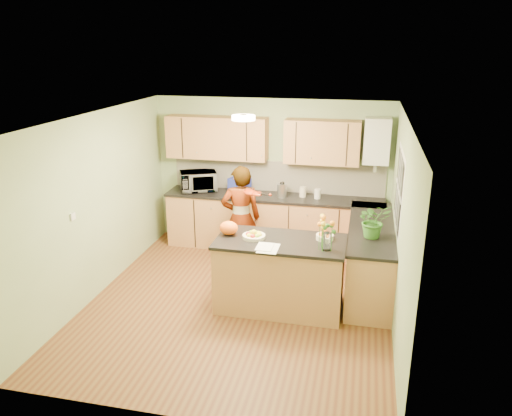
# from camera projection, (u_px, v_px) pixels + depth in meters

# --- Properties ---
(floor) EXTENTS (4.50, 4.50, 0.00)m
(floor) POSITION_uv_depth(u_px,v_px,m) (240.00, 302.00, 6.79)
(floor) COLOR #592F19
(floor) RESTS_ON ground
(ceiling) EXTENTS (4.00, 4.50, 0.02)m
(ceiling) POSITION_uv_depth(u_px,v_px,m) (237.00, 118.00, 5.99)
(ceiling) COLOR white
(ceiling) RESTS_ON wall_back
(wall_back) EXTENTS (4.00, 0.02, 2.50)m
(wall_back) POSITION_uv_depth(u_px,v_px,m) (271.00, 173.00, 8.47)
(wall_back) COLOR gray
(wall_back) RESTS_ON floor
(wall_front) EXTENTS (4.00, 0.02, 2.50)m
(wall_front) POSITION_uv_depth(u_px,v_px,m) (174.00, 300.00, 4.31)
(wall_front) COLOR gray
(wall_front) RESTS_ON floor
(wall_left) EXTENTS (0.02, 4.50, 2.50)m
(wall_left) POSITION_uv_depth(u_px,v_px,m) (97.00, 205.00, 6.80)
(wall_left) COLOR gray
(wall_left) RESTS_ON floor
(wall_right) EXTENTS (0.02, 4.50, 2.50)m
(wall_right) POSITION_uv_depth(u_px,v_px,m) (400.00, 228.00, 5.98)
(wall_right) COLOR gray
(wall_right) RESTS_ON floor
(back_counter) EXTENTS (3.64, 0.62, 0.94)m
(back_counter) POSITION_uv_depth(u_px,v_px,m) (273.00, 222.00, 8.42)
(back_counter) COLOR #A56A42
(back_counter) RESTS_ON floor
(right_counter) EXTENTS (0.62, 2.24, 0.94)m
(right_counter) POSITION_uv_depth(u_px,v_px,m) (370.00, 257.00, 7.08)
(right_counter) COLOR #A56A42
(right_counter) RESTS_ON floor
(splashback) EXTENTS (3.60, 0.02, 0.52)m
(splashback) POSITION_uv_depth(u_px,v_px,m) (277.00, 176.00, 8.46)
(splashback) COLOR white
(splashback) RESTS_ON back_counter
(upper_cabinets) EXTENTS (3.20, 0.34, 0.70)m
(upper_cabinets) POSITION_uv_depth(u_px,v_px,m) (259.00, 139.00, 8.16)
(upper_cabinets) COLOR #A56A42
(upper_cabinets) RESTS_ON wall_back
(boiler) EXTENTS (0.40, 0.30, 0.86)m
(boiler) POSITION_uv_depth(u_px,v_px,m) (377.00, 141.00, 7.77)
(boiler) COLOR silver
(boiler) RESTS_ON wall_back
(window_right) EXTENTS (0.01, 1.30, 1.05)m
(window_right) POSITION_uv_depth(u_px,v_px,m) (399.00, 190.00, 6.44)
(window_right) COLOR silver
(window_right) RESTS_ON wall_right
(light_switch) EXTENTS (0.02, 0.09, 0.09)m
(light_switch) POSITION_uv_depth(u_px,v_px,m) (73.00, 216.00, 6.23)
(light_switch) COLOR silver
(light_switch) RESTS_ON wall_left
(ceiling_lamp) EXTENTS (0.30, 0.30, 0.07)m
(ceiling_lamp) POSITION_uv_depth(u_px,v_px,m) (243.00, 118.00, 6.28)
(ceiling_lamp) COLOR #FFEABF
(ceiling_lamp) RESTS_ON ceiling
(peninsula_island) EXTENTS (1.67, 0.85, 0.96)m
(peninsula_island) POSITION_uv_depth(u_px,v_px,m) (280.00, 274.00, 6.54)
(peninsula_island) COLOR #A56A42
(peninsula_island) RESTS_ON floor
(fruit_dish) EXTENTS (0.30, 0.30, 0.10)m
(fruit_dish) POSITION_uv_depth(u_px,v_px,m) (254.00, 235.00, 6.45)
(fruit_dish) COLOR beige
(fruit_dish) RESTS_ON peninsula_island
(orange_bowl) EXTENTS (0.22, 0.22, 0.13)m
(orange_bowl) POSITION_uv_depth(u_px,v_px,m) (325.00, 235.00, 6.40)
(orange_bowl) COLOR beige
(orange_bowl) RESTS_ON peninsula_island
(flower_vase) EXTENTS (0.26, 0.26, 0.48)m
(flower_vase) POSITION_uv_depth(u_px,v_px,m) (328.00, 225.00, 6.00)
(flower_vase) COLOR silver
(flower_vase) RESTS_ON peninsula_island
(orange_bag) EXTENTS (0.27, 0.23, 0.18)m
(orange_bag) POSITION_uv_depth(u_px,v_px,m) (229.00, 228.00, 6.55)
(orange_bag) COLOR orange
(orange_bag) RESTS_ON peninsula_island
(papers) EXTENTS (0.25, 0.33, 0.01)m
(papers) POSITION_uv_depth(u_px,v_px,m) (268.00, 248.00, 6.13)
(papers) COLOR silver
(papers) RESTS_ON peninsula_island
(violinist) EXTENTS (0.69, 0.55, 1.64)m
(violinist) POSITION_uv_depth(u_px,v_px,m) (241.00, 218.00, 7.58)
(violinist) COLOR #E3B28B
(violinist) RESTS_ON floor
(violin) EXTENTS (0.60, 0.52, 0.15)m
(violin) POSITION_uv_depth(u_px,v_px,m) (250.00, 192.00, 7.18)
(violin) COLOR #581105
(violin) RESTS_ON violinist
(microwave) EXTENTS (0.72, 0.62, 0.33)m
(microwave) POSITION_uv_depth(u_px,v_px,m) (198.00, 181.00, 8.52)
(microwave) COLOR silver
(microwave) RESTS_ON back_counter
(blue_box) EXTENTS (0.39, 0.34, 0.26)m
(blue_box) POSITION_uv_depth(u_px,v_px,m) (240.00, 186.00, 8.37)
(blue_box) COLOR #212C98
(blue_box) RESTS_ON back_counter
(kettle) EXTENTS (0.16, 0.16, 0.30)m
(kettle) POSITION_uv_depth(u_px,v_px,m) (282.00, 190.00, 8.19)
(kettle) COLOR silver
(kettle) RESTS_ON back_counter
(jar_cream) EXTENTS (0.12, 0.12, 0.17)m
(jar_cream) POSITION_uv_depth(u_px,v_px,m) (303.00, 192.00, 8.20)
(jar_cream) COLOR beige
(jar_cream) RESTS_ON back_counter
(jar_white) EXTENTS (0.13, 0.13, 0.16)m
(jar_white) POSITION_uv_depth(u_px,v_px,m) (317.00, 194.00, 8.11)
(jar_white) COLOR silver
(jar_white) RESTS_ON back_counter
(potted_plant) EXTENTS (0.52, 0.49, 0.46)m
(potted_plant) POSITION_uv_depth(u_px,v_px,m) (374.00, 220.00, 6.46)
(potted_plant) COLOR #377326
(potted_plant) RESTS_ON right_counter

